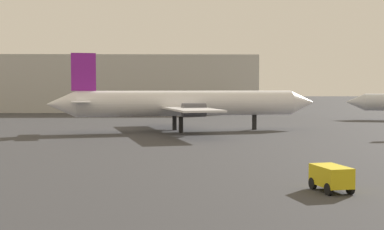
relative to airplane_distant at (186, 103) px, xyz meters
The scene contains 3 objects.
airplane_distant is the anchor object (origin of this frame).
baggage_cart 38.53m from the airplane_distant, 80.05° to the right, with size 1.83×2.62×1.30m.
terminal_building 60.63m from the airplane_distant, 112.80° to the left, with size 78.46×20.41×11.89m, color #B7B7B2.
Camera 1 is at (3.60, -7.45, 5.27)m, focal length 50.78 mm.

